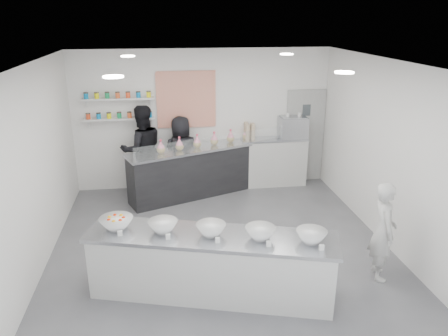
# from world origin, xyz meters

# --- Properties ---
(floor) EXTENTS (6.00, 6.00, 0.00)m
(floor) POSITION_xyz_m (0.00, 0.00, 0.00)
(floor) COLOR #515156
(floor) RESTS_ON ground
(ceiling) EXTENTS (6.00, 6.00, 0.00)m
(ceiling) POSITION_xyz_m (0.00, 0.00, 3.00)
(ceiling) COLOR white
(ceiling) RESTS_ON floor
(back_wall) EXTENTS (5.50, 0.00, 5.50)m
(back_wall) POSITION_xyz_m (0.00, 3.00, 1.50)
(back_wall) COLOR white
(back_wall) RESTS_ON floor
(left_wall) EXTENTS (0.00, 6.00, 6.00)m
(left_wall) POSITION_xyz_m (-2.75, 0.00, 1.50)
(left_wall) COLOR white
(left_wall) RESTS_ON floor
(right_wall) EXTENTS (0.00, 6.00, 6.00)m
(right_wall) POSITION_xyz_m (2.75, 0.00, 1.50)
(right_wall) COLOR white
(right_wall) RESTS_ON floor
(back_door) EXTENTS (0.88, 0.04, 2.10)m
(back_door) POSITION_xyz_m (2.30, 2.97, 1.05)
(back_door) COLOR #9C9C99
(back_door) RESTS_ON floor
(pattern_panel) EXTENTS (1.25, 0.03, 1.20)m
(pattern_panel) POSITION_xyz_m (-0.35, 2.98, 1.95)
(pattern_panel) COLOR red
(pattern_panel) RESTS_ON back_wall
(jar_shelf_lower) EXTENTS (1.45, 0.22, 0.04)m
(jar_shelf_lower) POSITION_xyz_m (-1.75, 2.90, 1.60)
(jar_shelf_lower) COLOR silver
(jar_shelf_lower) RESTS_ON back_wall
(jar_shelf_upper) EXTENTS (1.45, 0.22, 0.04)m
(jar_shelf_upper) POSITION_xyz_m (-1.75, 2.90, 2.02)
(jar_shelf_upper) COLOR silver
(jar_shelf_upper) RESTS_ON back_wall
(preserve_jars) EXTENTS (1.45, 0.10, 0.56)m
(preserve_jars) POSITION_xyz_m (-1.75, 2.88, 1.88)
(preserve_jars) COLOR #E8471E
(preserve_jars) RESTS_ON jar_shelf_lower
(downlight_0) EXTENTS (0.24, 0.24, 0.02)m
(downlight_0) POSITION_xyz_m (-1.40, -1.00, 2.98)
(downlight_0) COLOR white
(downlight_0) RESTS_ON ceiling
(downlight_1) EXTENTS (0.24, 0.24, 0.02)m
(downlight_1) POSITION_xyz_m (1.40, -1.00, 2.98)
(downlight_1) COLOR white
(downlight_1) RESTS_ON ceiling
(downlight_2) EXTENTS (0.24, 0.24, 0.02)m
(downlight_2) POSITION_xyz_m (-1.40, 1.60, 2.98)
(downlight_2) COLOR white
(downlight_2) RESTS_ON ceiling
(downlight_3) EXTENTS (0.24, 0.24, 0.02)m
(downlight_3) POSITION_xyz_m (1.40, 1.60, 2.98)
(downlight_3) COLOR white
(downlight_3) RESTS_ON ceiling
(prep_counter) EXTENTS (3.41, 1.66, 0.91)m
(prep_counter) POSITION_xyz_m (-0.30, -1.12, 0.45)
(prep_counter) COLOR #BCBCB7
(prep_counter) RESTS_ON floor
(back_bar) EXTENTS (3.37, 1.82, 1.05)m
(back_bar) POSITION_xyz_m (0.01, 2.50, 0.52)
(back_bar) COLOR black
(back_bar) RESTS_ON floor
(sneeze_guard) EXTENTS (3.10, 1.24, 0.29)m
(sneeze_guard) POSITION_xyz_m (0.11, 2.22, 1.19)
(sneeze_guard) COLOR white
(sneeze_guard) RESTS_ON back_bar
(espresso_ledge) EXTENTS (1.45, 0.46, 1.08)m
(espresso_ledge) POSITION_xyz_m (1.55, 2.78, 0.54)
(espresso_ledge) COLOR #BCBCB7
(espresso_ledge) RESTS_ON floor
(espresso_machine) EXTENTS (0.60, 0.42, 0.46)m
(espresso_machine) POSITION_xyz_m (1.96, 2.78, 1.31)
(espresso_machine) COLOR #93969E
(espresso_machine) RESTS_ON espresso_ledge
(cup_stacks) EXTENTS (0.26, 0.24, 0.35)m
(cup_stacks) POSITION_xyz_m (1.00, 2.78, 1.25)
(cup_stacks) COLOR #CAA58F
(cup_stacks) RESTS_ON espresso_ledge
(prep_bowls) EXTENTS (3.02, 1.32, 0.16)m
(prep_bowls) POSITION_xyz_m (-0.30, -1.12, 0.99)
(prep_bowls) COLOR white
(prep_bowls) RESTS_ON prep_counter
(label_cards) EXTENTS (2.66, 0.04, 0.07)m
(label_cards) POSITION_xyz_m (-0.15, -1.62, 0.94)
(label_cards) COLOR white
(label_cards) RESTS_ON prep_counter
(cookie_bags) EXTENTS (2.08, 0.95, 0.29)m
(cookie_bags) POSITION_xyz_m (0.01, 2.50, 1.19)
(cookie_bags) COLOR pink
(cookie_bags) RESTS_ON back_bar
(woman_prep) EXTENTS (0.46, 0.60, 1.47)m
(woman_prep) POSITION_xyz_m (2.18, -1.03, 0.74)
(woman_prep) COLOR beige
(woman_prep) RESTS_ON floor
(staff_left) EXTENTS (1.08, 0.93, 1.90)m
(staff_left) POSITION_xyz_m (-1.32, 2.75, 0.95)
(staff_left) COLOR black
(staff_left) RESTS_ON floor
(staff_right) EXTENTS (0.89, 0.68, 1.65)m
(staff_right) POSITION_xyz_m (-0.50, 2.75, 0.82)
(staff_right) COLOR black
(staff_right) RESTS_ON floor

